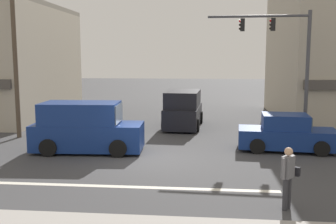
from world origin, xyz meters
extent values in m
plane|color=#3D3D3F|center=(0.00, 0.00, 0.00)|extent=(120.00, 120.00, 0.00)
cube|color=silver|center=(0.00, -3.50, 0.00)|extent=(9.00, 0.24, 0.01)
cylinder|color=brown|center=(-7.10, 3.53, 4.05)|extent=(0.22, 0.22, 8.11)
cylinder|color=brown|center=(7.82, 7.62, 3.88)|extent=(0.22, 0.22, 7.77)
cylinder|color=#47474C|center=(7.07, 4.44, 3.10)|extent=(0.18, 0.18, 6.20)
cylinder|color=#47474C|center=(4.68, 4.56, 5.95)|extent=(4.80, 0.35, 0.12)
cube|color=black|center=(5.40, 4.52, 5.55)|extent=(0.21, 0.25, 0.60)
sphere|color=red|center=(5.28, 4.53, 5.73)|extent=(0.12, 0.12, 0.12)
sphere|color=black|center=(5.28, 4.53, 5.55)|extent=(0.12, 0.12, 0.12)
sphere|color=black|center=(5.28, 4.53, 5.37)|extent=(0.12, 0.12, 0.12)
cube|color=black|center=(3.96, 4.59, 5.55)|extent=(0.21, 0.25, 0.60)
sphere|color=red|center=(3.84, 4.60, 5.73)|extent=(0.12, 0.12, 0.12)
sphere|color=black|center=(3.84, 4.60, 5.55)|extent=(0.12, 0.12, 0.12)
sphere|color=black|center=(3.84, 4.60, 5.37)|extent=(0.12, 0.12, 0.12)
cube|color=navy|center=(-2.73, 0.92, 0.66)|extent=(4.68, 2.06, 1.10)
cube|color=navy|center=(-3.03, 0.91, 1.66)|extent=(3.28, 1.95, 0.90)
cube|color=#475666|center=(-1.41, 0.99, 1.66)|extent=(0.14, 1.66, 0.76)
cylinder|color=black|center=(-1.35, 1.91, 0.36)|extent=(0.73, 0.24, 0.72)
cylinder|color=black|center=(-1.26, 0.07, 0.36)|extent=(0.73, 0.24, 0.72)
cylinder|color=black|center=(-4.20, 1.77, 0.36)|extent=(0.73, 0.24, 0.72)
cylinder|color=black|center=(-4.11, -0.07, 0.36)|extent=(0.73, 0.24, 0.72)
cube|color=black|center=(0.96, 7.39, 0.66)|extent=(2.08, 4.69, 1.10)
cube|color=black|center=(0.94, 7.09, 1.66)|extent=(1.97, 3.29, 0.90)
cube|color=#475666|center=(1.03, 8.70, 1.66)|extent=(1.66, 0.15, 0.76)
cylinder|color=black|center=(0.11, 8.86, 0.36)|extent=(0.24, 0.73, 0.72)
cylinder|color=black|center=(1.95, 8.76, 0.36)|extent=(0.24, 0.73, 0.72)
cylinder|color=black|center=(-0.04, 6.01, 0.36)|extent=(0.24, 0.73, 0.72)
cylinder|color=black|center=(1.80, 5.91, 0.36)|extent=(0.24, 0.73, 0.72)
cube|color=navy|center=(5.73, 1.94, 0.54)|extent=(4.22, 2.02, 0.80)
cube|color=navy|center=(5.63, 1.94, 1.26)|extent=(2.02, 1.70, 0.64)
cube|color=#475666|center=(6.60, 1.87, 1.26)|extent=(0.17, 1.44, 0.54)
cylinder|color=black|center=(7.06, 2.68, 0.32)|extent=(0.65, 0.23, 0.64)
cylinder|color=black|center=(6.93, 0.99, 0.32)|extent=(0.65, 0.23, 0.64)
cylinder|color=black|center=(4.53, 2.88, 0.32)|extent=(0.65, 0.23, 0.64)
cylinder|color=black|center=(4.39, 1.19, 0.32)|extent=(0.65, 0.23, 0.64)
cylinder|color=#333338|center=(4.33, -4.94, 0.43)|extent=(0.14, 0.14, 0.86)
cylinder|color=#333338|center=(4.44, -4.79, 0.43)|extent=(0.14, 0.14, 0.86)
cube|color=slate|center=(4.39, -4.86, 1.15)|extent=(0.39, 0.42, 0.58)
sphere|color=tan|center=(4.39, -4.86, 1.56)|extent=(0.22, 0.22, 0.22)
cylinder|color=slate|center=(4.24, -5.05, 1.15)|extent=(0.09, 0.09, 0.56)
cylinder|color=slate|center=(4.53, -4.67, 1.15)|extent=(0.09, 0.09, 0.56)
cube|color=black|center=(4.61, -4.63, 0.98)|extent=(0.30, 0.26, 0.24)
camera|label=1|loc=(2.22, -15.06, 3.97)|focal=42.00mm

